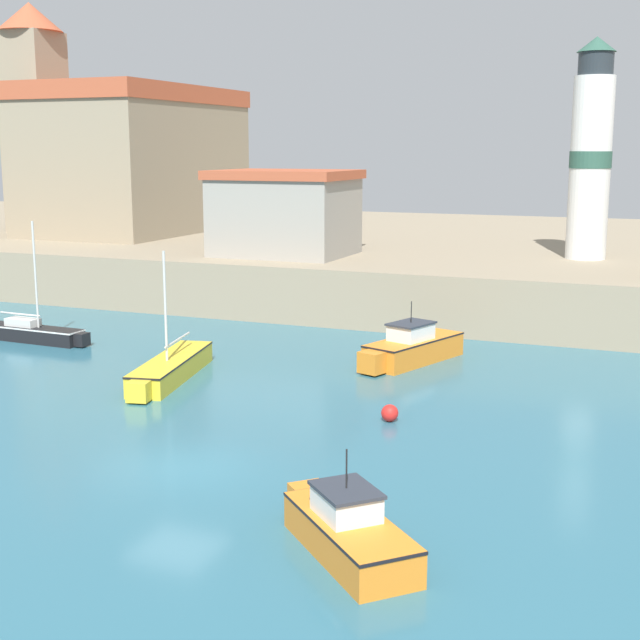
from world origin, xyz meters
TOP-DOWN VIEW (x-y plane):
  - ground_plane at (0.00, 0.00)m, footprint 200.00×200.00m
  - quay_seawall at (0.00, 40.09)m, footprint 120.00×40.00m
  - sailboat_black_0 at (-14.92, 11.99)m, footprint 5.86×1.34m
  - motorboat_orange_2 at (2.64, 14.64)m, footprint 3.28×5.93m
  - sailboat_yellow_4 at (-5.30, 8.40)m, footprint 2.70×7.04m
  - motorboat_orange_5 at (6.41, -3.22)m, footprint 4.28×4.22m
  - mooring_buoy at (4.32, 6.42)m, footprint 0.57×0.57m
  - church at (-24.79, 34.36)m, footprint 14.17×16.57m
  - lighthouse at (8.00, 29.79)m, footprint 2.22×2.22m
  - harbor_shed_near_wharf at (-8.00, 25.28)m, footprint 7.53×6.17m

SIDE VIEW (x-z plane):
  - ground_plane at x=0.00m, z-range 0.00..0.00m
  - mooring_buoy at x=4.32m, z-range 0.00..0.57m
  - sailboat_black_0 at x=-14.92m, z-range -2.37..3.27m
  - sailboat_yellow_4 at x=-5.30m, z-range -2.08..3.00m
  - motorboat_orange_5 at x=6.41m, z-range -0.64..1.77m
  - motorboat_orange_2 at x=2.64m, z-range -0.66..1.96m
  - quay_seawall at x=0.00m, z-range 0.00..2.94m
  - harbor_shed_near_wharf at x=-8.00m, z-range 2.96..7.71m
  - church at x=-24.79m, z-range 0.47..16.47m
  - lighthouse at x=8.00m, z-range 2.74..14.45m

